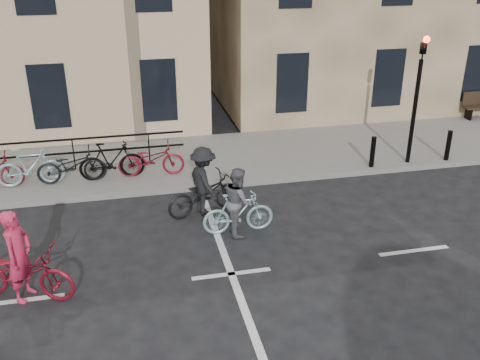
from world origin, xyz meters
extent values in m
plane|color=black|center=(0.00, 0.00, 0.00)|extent=(120.00, 120.00, 0.00)
cube|color=slate|center=(-4.00, 6.00, 0.07)|extent=(46.00, 4.00, 0.15)
cylinder|color=black|center=(6.20, 4.35, 1.65)|extent=(0.12, 0.12, 3.00)
imported|color=black|center=(6.20, 4.35, 3.60)|extent=(0.15, 0.18, 0.90)
sphere|color=#FF0C05|center=(6.20, 4.23, 3.70)|extent=(0.18, 0.18, 0.18)
cylinder|color=black|center=(5.00, 4.25, 0.60)|extent=(0.14, 0.14, 0.90)
cylinder|color=black|center=(7.40, 4.25, 0.60)|extent=(0.14, 0.14, 0.90)
cube|color=black|center=(10.40, 7.65, 0.35)|extent=(0.06, 0.38, 0.40)
cube|color=black|center=(-4.35, 5.90, 0.62)|extent=(8.30, 0.04, 0.95)
imported|color=#99C1C8|center=(-4.35, 5.00, 0.68)|extent=(1.75, 0.49, 1.05)
imported|color=black|center=(-3.30, 5.00, 0.62)|extent=(1.80, 0.63, 0.95)
imported|color=black|center=(-2.25, 5.00, 0.68)|extent=(1.75, 0.49, 1.05)
imported|color=maroon|center=(-1.20, 5.00, 0.62)|extent=(1.80, 0.63, 0.95)
imported|color=maroon|center=(-3.89, 0.11, 0.53)|extent=(2.13, 1.39, 1.06)
imported|color=#D0244D|center=(-3.89, 0.11, 0.90)|extent=(0.64, 0.76, 1.79)
imported|color=#99C1C8|center=(0.50, 1.63, 0.49)|extent=(1.63, 0.46, 0.98)
imported|color=#5A595F|center=(0.50, 1.63, 0.79)|extent=(0.60, 0.77, 1.57)
imported|color=black|center=(-0.10, 2.74, 0.50)|extent=(2.02, 1.22, 1.00)
imported|color=black|center=(-0.10, 2.74, 0.85)|extent=(0.94, 1.24, 1.70)
camera|label=1|loc=(-1.79, -8.79, 6.06)|focal=40.00mm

